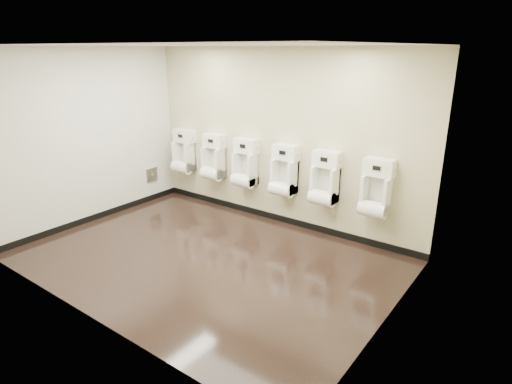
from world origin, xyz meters
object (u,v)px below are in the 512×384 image
(access_panel, at_px, (152,174))
(urinal_2, at_px, (245,167))
(urinal_0, at_px, (184,155))
(urinal_4, at_px, (325,182))
(urinal_3, at_px, (284,174))
(urinal_5, at_px, (376,192))
(urinal_1, at_px, (213,160))

(access_panel, distance_m, urinal_2, 1.99)
(urinal_0, xyz_separation_m, urinal_4, (2.95, 0.00, 0.00))
(urinal_2, height_order, urinal_3, same)
(access_panel, distance_m, urinal_3, 2.75)
(access_panel, bearing_deg, urinal_3, 8.61)
(urinal_4, height_order, urinal_5, same)
(urinal_3, height_order, urinal_5, same)
(access_panel, height_order, urinal_0, urinal_0)
(urinal_3, bearing_deg, urinal_1, 180.00)
(urinal_2, height_order, urinal_5, same)
(urinal_1, bearing_deg, urinal_3, 0.00)
(urinal_2, xyz_separation_m, urinal_3, (0.78, 0.00, 0.00))
(urinal_3, relative_size, urinal_4, 1.00)
(access_panel, distance_m, urinal_1, 1.33)
(urinal_1, relative_size, urinal_3, 1.00)
(urinal_5, bearing_deg, urinal_1, 180.00)
(urinal_0, bearing_deg, urinal_4, 0.00)
(urinal_5, bearing_deg, urinal_4, 180.00)
(urinal_1, height_order, urinal_2, same)
(urinal_0, distance_m, urinal_4, 2.95)
(urinal_3, xyz_separation_m, urinal_4, (0.72, 0.00, 0.00))
(urinal_3, distance_m, urinal_4, 0.72)
(urinal_0, distance_m, urinal_1, 0.75)
(urinal_4, bearing_deg, urinal_1, 180.00)
(access_panel, height_order, urinal_5, urinal_5)
(access_panel, relative_size, urinal_1, 0.31)
(urinal_2, bearing_deg, access_panel, -167.97)
(urinal_3, distance_m, urinal_5, 1.51)
(access_panel, xyz_separation_m, urinal_0, (0.46, 0.41, 0.37))
(urinal_2, bearing_deg, urinal_0, 180.00)
(urinal_5, bearing_deg, access_panel, -174.45)
(urinal_1, bearing_deg, urinal_2, 0.00)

